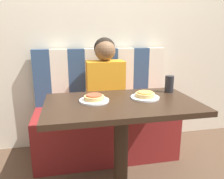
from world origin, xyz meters
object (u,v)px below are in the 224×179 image
object	(u,v)px
plate_left	(94,100)
pizza_right	(145,94)
plate_right	(145,97)
pizza_left	(94,97)
drinking_cup	(169,84)
person	(105,75)

from	to	relation	value
plate_left	pizza_right	distance (m)	0.36
plate_left	plate_right	bearing A→B (deg)	0.00
pizza_left	pizza_right	distance (m)	0.35
plate_left	drinking_cup	world-z (taller)	drinking_cup
drinking_cup	plate_right	bearing A→B (deg)	-152.80
person	drinking_cup	distance (m)	0.63
plate_left	pizza_left	bearing A→B (deg)	180.00
plate_right	plate_left	bearing A→B (deg)	180.00
plate_left	pizza_left	size ratio (longest dim) A/B	1.49
person	pizza_right	size ratio (longest dim) A/B	5.15
plate_right	pizza_right	size ratio (longest dim) A/B	1.49
plate_left	plate_right	xyz separation A→B (m)	(0.35, 0.00, 0.00)
person	drinking_cup	world-z (taller)	person
plate_left	drinking_cup	size ratio (longest dim) A/B	1.55
person	pizza_right	world-z (taller)	person
drinking_cup	pizza_right	bearing A→B (deg)	-152.80
pizza_left	plate_left	bearing A→B (deg)	0.00
plate_right	pizza_right	distance (m)	0.02
pizza_right	drinking_cup	xyz separation A→B (m)	(0.24, 0.12, 0.04)
plate_left	drinking_cup	distance (m)	0.61
plate_right	drinking_cup	distance (m)	0.27
pizza_left	drinking_cup	distance (m)	0.61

